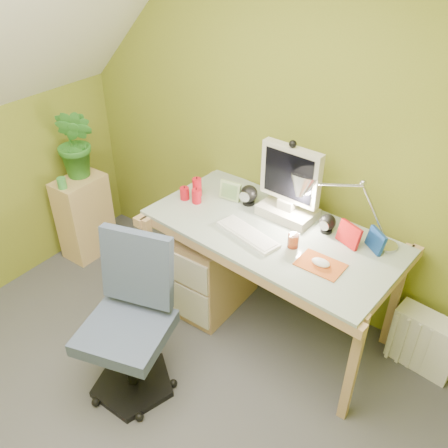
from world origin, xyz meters
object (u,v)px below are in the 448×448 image
Objects in this scene: monitor at (290,182)px; radiator at (424,342)px; desk at (269,281)px; potted_plant at (76,143)px; side_ledge at (85,217)px; task_chair at (125,331)px; desk_lamp at (365,198)px.

monitor is 1.27m from radiator.
potted_plant is (-1.62, -0.07, 0.55)m from desk.
side_ledge is 1.74× the size of radiator.
desk_lamp is at bearing 35.51° from task_chair.
monitor reaches higher than side_ledge.
desk_lamp is (0.45, 0.18, 0.68)m from desk.
task_chair is at bearing -108.64° from desk.
side_ledge is (-1.62, -0.30, -0.70)m from monitor.
potted_plant is at bearing 130.81° from task_chair.
desk_lamp reaches higher than desk.
desk is 1.63m from side_ledge.
side_ledge is at bearing -165.62° from monitor.
desk is at bearing 4.18° from side_ledge.
task_chair is (-0.39, -0.87, 0.07)m from desk.
potted_plant is at bearing 90.00° from side_ledge.
desk_lamp is at bearing -160.84° from radiator.
potted_plant is at bearing -167.34° from monitor.
desk_lamp is 1.48m from task_chair.
side_ledge is 0.61m from potted_plant.
task_chair is at bearing -31.50° from side_ledge.
radiator is (0.94, 0.10, -0.85)m from monitor.
desk is 3.14× the size of monitor.
potted_plant is 2.70m from radiator.
monitor is at bearing 8.72° from potted_plant.
desk_lamp is at bearing 27.07° from desk.
monitor is at bearing 53.79° from task_chair.
desk_lamp is at bearing 6.84° from potted_plant.
task_chair reaches higher than side_ledge.
side_ledge is 1.45m from task_chair.
radiator is (0.49, 0.10, -0.89)m from desk_lamp.
desk is 3.86× the size of radiator.
task_chair reaches higher than radiator.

